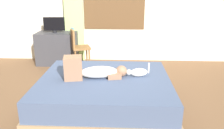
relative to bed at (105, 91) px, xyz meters
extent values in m
plane|color=brown|center=(-0.12, 0.00, -0.21)|extent=(16.00, 16.00, 0.00)
cube|color=beige|center=(-0.12, 2.39, 1.24)|extent=(6.40, 0.12, 2.90)
cube|color=brown|center=(0.05, 2.32, 1.18)|extent=(1.42, 0.02, 1.24)
cube|color=white|center=(0.05, 2.32, 1.18)|extent=(1.34, 0.02, 1.16)
cube|color=#997A56|center=(0.00, 0.00, -0.14)|extent=(1.99, 1.74, 0.14)
cube|color=#425170|center=(0.00, 0.00, 0.07)|extent=(1.93, 1.69, 0.29)
ellipsoid|color=silver|center=(-0.09, 0.03, 0.30)|extent=(0.60, 0.36, 0.17)
sphere|color=#8C664C|center=(0.25, 0.09, 0.30)|extent=(0.17, 0.17, 0.17)
cube|color=#8C664C|center=(-0.46, -0.04, 0.39)|extent=(0.30, 0.28, 0.34)
cube|color=#8C664C|center=(0.13, 0.07, 0.26)|extent=(0.25, 0.31, 0.08)
ellipsoid|color=silver|center=(0.51, 0.10, 0.28)|extent=(0.28, 0.15, 0.13)
sphere|color=silver|center=(0.36, 0.07, 0.29)|extent=(0.08, 0.08, 0.08)
cylinder|color=silver|center=(0.66, 0.12, 0.35)|extent=(0.03, 0.03, 0.16)
cube|color=#38383D|center=(-1.28, 1.99, 0.16)|extent=(0.90, 0.56, 0.74)
cylinder|color=black|center=(-1.31, 1.99, 0.55)|extent=(0.10, 0.10, 0.05)
cube|color=black|center=(-1.31, 1.99, 0.73)|extent=(0.48, 0.07, 0.30)
cylinder|color=teal|center=(-0.92, 2.09, 0.57)|extent=(0.07, 0.07, 0.10)
cylinder|color=brown|center=(-0.57, 1.91, 0.01)|extent=(0.04, 0.04, 0.44)
cylinder|color=brown|center=(-0.47, 1.62, 0.01)|extent=(0.04, 0.04, 0.44)
cylinder|color=brown|center=(-0.86, 1.81, 0.01)|extent=(0.04, 0.04, 0.44)
cylinder|color=brown|center=(-0.75, 1.52, 0.01)|extent=(0.04, 0.04, 0.44)
cube|color=brown|center=(-0.66, 1.71, 0.25)|extent=(0.49, 0.49, 0.04)
cube|color=brown|center=(-0.82, 1.66, 0.46)|extent=(0.16, 0.37, 0.38)
cube|color=#ADCC75|center=(-0.91, 2.27, 1.05)|extent=(0.44, 0.06, 2.52)
camera|label=1|loc=(0.27, -3.19, 1.50)|focal=36.94mm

